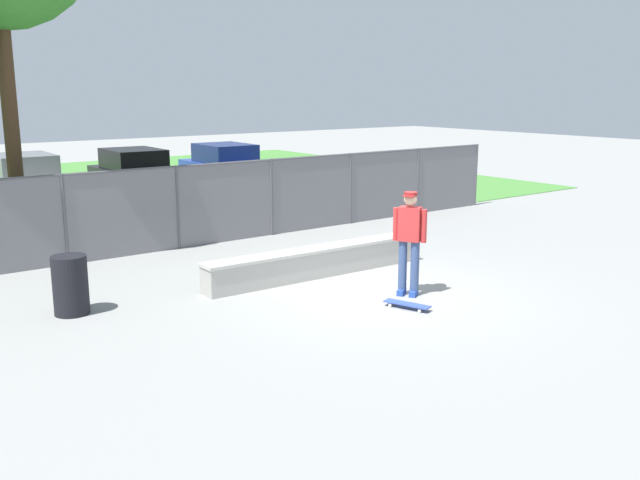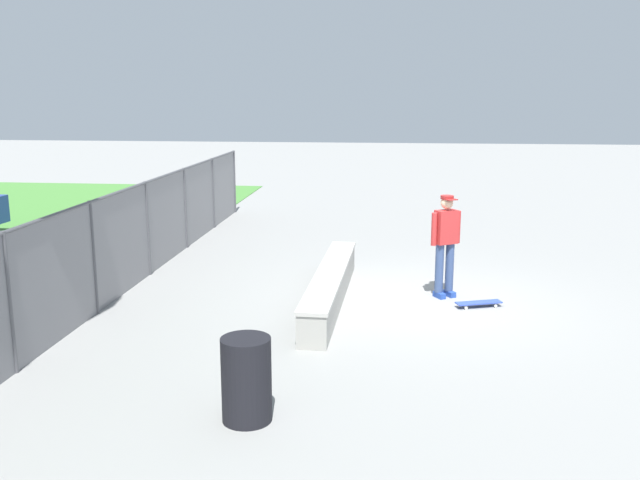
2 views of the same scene
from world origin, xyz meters
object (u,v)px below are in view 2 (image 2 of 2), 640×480
object	(u,v)px
trash_bin	(246,379)
skateboarder	(446,241)
skateboard	(479,303)
concrete_ledge	(331,286)

from	to	relation	value
trash_bin	skateboarder	bearing A→B (deg)	-26.18
skateboard	trash_bin	distance (m)	5.49
concrete_ledge	skateboard	size ratio (longest dim) A/B	5.85
skateboarder	skateboard	xyz separation A→B (m)	(-0.56, -0.56, -0.96)
skateboarder	trash_bin	distance (m)	5.71
skateboarder	trash_bin	size ratio (longest dim) A/B	1.90
concrete_ledge	skateboard	world-z (taller)	concrete_ledge
skateboard	trash_bin	world-z (taller)	trash_bin
skateboarder	skateboard	bearing A→B (deg)	-135.06
concrete_ledge	trash_bin	distance (m)	4.59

